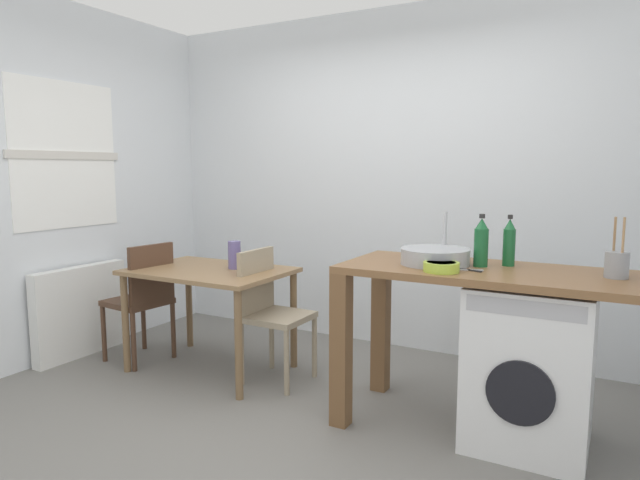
% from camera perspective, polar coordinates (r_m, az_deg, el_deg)
% --- Properties ---
extents(ground_plane, '(5.46, 5.46, 0.00)m').
position_cam_1_polar(ground_plane, '(3.31, -4.27, -18.68)').
color(ground_plane, slate).
extents(wall_back, '(4.60, 0.10, 2.70)m').
position_cam_1_polar(wall_back, '(4.54, 7.75, 6.03)').
color(wall_back, silver).
rests_on(wall_back, ground_plane).
extents(wall_window_side, '(0.12, 3.80, 2.70)m').
position_cam_1_polar(wall_window_side, '(4.53, -28.00, 5.26)').
color(wall_window_side, silver).
rests_on(wall_window_side, ground_plane).
extents(radiator, '(0.10, 0.80, 0.70)m').
position_cam_1_polar(radiator, '(4.72, -23.37, -6.74)').
color(radiator, white).
rests_on(radiator, ground_plane).
extents(dining_table, '(1.10, 0.76, 0.74)m').
position_cam_1_polar(dining_table, '(4.05, -11.29, -4.29)').
color(dining_table, olive).
rests_on(dining_table, ground_plane).
extents(chair_person_seat, '(0.44, 0.44, 0.90)m').
position_cam_1_polar(chair_person_seat, '(4.37, -17.69, -5.46)').
color(chair_person_seat, '#4C3323').
rests_on(chair_person_seat, ground_plane).
extents(chair_opposite, '(0.40, 0.40, 0.90)m').
position_cam_1_polar(chair_opposite, '(3.83, -5.25, -6.90)').
color(chair_opposite, gray).
rests_on(chair_opposite, ground_plane).
extents(kitchen_counter, '(1.50, 0.68, 0.92)m').
position_cam_1_polar(kitchen_counter, '(3.18, 12.54, -5.36)').
color(kitchen_counter, brown).
rests_on(kitchen_counter, ground_plane).
extents(washing_machine, '(0.60, 0.61, 0.86)m').
position_cam_1_polar(washing_machine, '(3.17, 20.78, -11.91)').
color(washing_machine, white).
rests_on(washing_machine, ground_plane).
extents(sink_basin, '(0.38, 0.38, 0.09)m').
position_cam_1_polar(sink_basin, '(3.15, 11.74, -1.66)').
color(sink_basin, '#9EA0A5').
rests_on(sink_basin, kitchen_counter).
extents(tap, '(0.02, 0.02, 0.28)m').
position_cam_1_polar(tap, '(3.31, 12.70, 0.40)').
color(tap, '#B2B2B7').
rests_on(tap, kitchen_counter).
extents(bottle_tall_green, '(0.08, 0.08, 0.29)m').
position_cam_1_polar(bottle_tall_green, '(3.13, 16.24, -0.29)').
color(bottle_tall_green, '#19592D').
rests_on(bottle_tall_green, kitchen_counter).
extents(bottle_squat_brown, '(0.07, 0.07, 0.28)m').
position_cam_1_polar(bottle_squat_brown, '(3.20, 18.87, -0.28)').
color(bottle_squat_brown, '#19592D').
rests_on(bottle_squat_brown, kitchen_counter).
extents(mixing_bowl, '(0.19, 0.19, 0.05)m').
position_cam_1_polar(mixing_bowl, '(2.94, 12.37, -2.65)').
color(mixing_bowl, '#A8C63D').
rests_on(mixing_bowl, kitchen_counter).
extents(utensil_crock, '(0.11, 0.11, 0.30)m').
position_cam_1_polar(utensil_crock, '(3.06, 28.21, -2.18)').
color(utensil_crock, gray).
rests_on(utensil_crock, kitchen_counter).
extents(vase, '(0.09, 0.09, 0.20)m').
position_cam_1_polar(vase, '(4.00, -8.79, -1.53)').
color(vase, slate).
rests_on(vase, dining_table).
extents(scissors, '(0.15, 0.06, 0.01)m').
position_cam_1_polar(scissors, '(3.01, 15.04, -2.98)').
color(scissors, '#B2B2B7').
rests_on(scissors, kitchen_counter).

